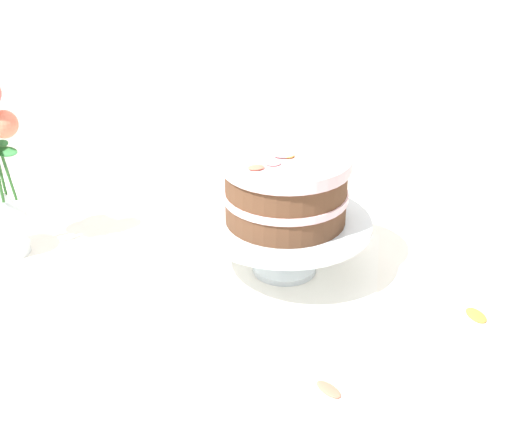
{
  "coord_description": "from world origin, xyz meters",
  "views": [
    {
      "loc": [
        0.02,
        -0.99,
        1.39
      ],
      "look_at": [
        0.03,
        0.02,
        0.86
      ],
      "focal_mm": 50.52,
      "sensor_mm": 36.0,
      "label": 1
    }
  ],
  "objects": [
    {
      "name": "layer_cake",
      "position": [
        0.08,
        0.08,
        0.9
      ],
      "size": [
        0.21,
        0.21,
        0.12
      ],
      "color": "brown",
      "rests_on": "cake_stand"
    },
    {
      "name": "loose_petal_0",
      "position": [
        0.38,
        -0.07,
        0.74
      ],
      "size": [
        0.04,
        0.05,
        0.0
      ],
      "primitive_type": "ellipsoid",
      "rotation": [
        0.0,
        0.0,
        5.0
      ],
      "color": "orange",
      "rests_on": "dining_table"
    },
    {
      "name": "loose_petal_1",
      "position": [
        0.13,
        -0.24,
        0.74
      ],
      "size": [
        0.04,
        0.05,
        0.0
      ],
      "primitive_type": "ellipsoid",
      "rotation": [
        0.0,
        0.0,
        2.22
      ],
      "color": "#E56B51",
      "rests_on": "dining_table"
    },
    {
      "name": "dining_table",
      "position": [
        0.0,
        -0.02,
        0.65
      ],
      "size": [
        1.4,
        1.0,
        0.74
      ],
      "color": "white",
      "rests_on": "ground"
    },
    {
      "name": "teacup",
      "position": [
        0.38,
        -0.2,
        0.77
      ],
      "size": [
        0.12,
        0.12,
        0.06
      ],
      "color": "silver",
      "rests_on": "dining_table"
    },
    {
      "name": "linen_napkin",
      "position": [
        0.08,
        0.08,
        0.74
      ],
      "size": [
        0.37,
        0.37,
        0.0
      ],
      "primitive_type": "cube",
      "rotation": [
        0.0,
        0.0,
        -0.19
      ],
      "color": "white",
      "rests_on": "dining_table"
    },
    {
      "name": "cake_stand",
      "position": [
        0.08,
        0.08,
        0.82
      ],
      "size": [
        0.29,
        0.29,
        0.1
      ],
      "color": "silver",
      "rests_on": "linen_napkin"
    }
  ]
}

